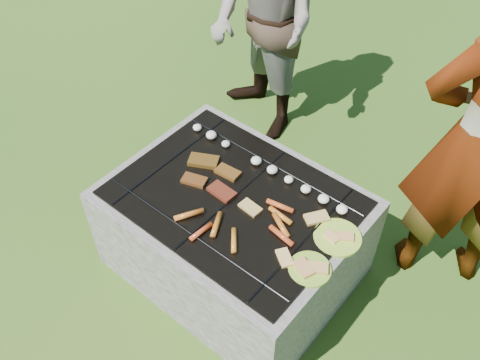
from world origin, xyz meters
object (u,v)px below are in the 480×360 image
Objects in this scene: plate_far at (338,237)px; bystander at (264,23)px; plate_near at (310,269)px; fire_pit at (234,236)px.

plate_far is 1.65m from bystander.
plate_far is 0.16× the size of bystander.
bystander is (-1.26, 1.26, 0.24)m from plate_near.
plate_near is (-0.00, -0.24, 0.00)m from plate_far.
fire_pit is 5.20× the size of plate_near.
plate_near is at bearing -11.88° from fire_pit.
fire_pit is at bearing -36.62° from bystander.
plate_near is 1.80m from bystander.
fire_pit is 1.46m from bystander.
plate_near is at bearing -90.06° from plate_far.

